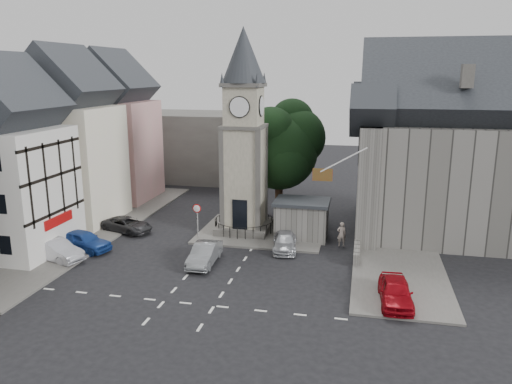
% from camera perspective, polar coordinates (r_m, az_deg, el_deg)
% --- Properties ---
extents(ground, '(120.00, 120.00, 0.00)m').
position_cam_1_polar(ground, '(34.20, -4.52, -8.61)').
color(ground, black).
rests_on(ground, ground).
extents(pavement_west, '(6.00, 30.00, 0.14)m').
position_cam_1_polar(pavement_west, '(44.24, -17.94, -3.94)').
color(pavement_west, '#595651').
rests_on(pavement_west, ground).
extents(pavement_east, '(6.00, 26.00, 0.14)m').
position_cam_1_polar(pavement_east, '(40.44, 15.52, -5.42)').
color(pavement_east, '#595651').
rests_on(pavement_east, ground).
extents(central_island, '(10.00, 8.00, 0.16)m').
position_cam_1_polar(central_island, '(41.10, 0.72, -4.58)').
color(central_island, '#595651').
rests_on(central_island, ground).
extents(road_markings, '(20.00, 8.00, 0.01)m').
position_cam_1_polar(road_markings, '(29.44, -7.68, -12.51)').
color(road_markings, silver).
rests_on(road_markings, ground).
extents(clock_tower, '(4.86, 4.86, 16.25)m').
position_cam_1_polar(clock_tower, '(39.66, -1.39, 6.67)').
color(clock_tower, '#4C4944').
rests_on(clock_tower, ground).
extents(stone_shelter, '(4.30, 3.30, 3.08)m').
position_cam_1_polar(stone_shelter, '(39.69, 5.26, -3.08)').
color(stone_shelter, '#5F5C57').
rests_on(stone_shelter, ground).
extents(town_tree, '(7.20, 7.20, 10.80)m').
position_cam_1_polar(town_tree, '(44.27, 2.70, 5.89)').
color(town_tree, black).
rests_on(town_tree, ground).
extents(warning_sign_post, '(0.70, 0.19, 2.85)m').
position_cam_1_polar(warning_sign_post, '(39.36, -6.76, -2.53)').
color(warning_sign_post, black).
rests_on(warning_sign_post, ground).
extents(terrace_pink, '(8.10, 7.60, 12.80)m').
position_cam_1_polar(terrace_pink, '(52.89, -15.87, 6.23)').
color(terrace_pink, pink).
rests_on(terrace_pink, ground).
extents(terrace_cream, '(8.10, 7.60, 12.80)m').
position_cam_1_polar(terrace_cream, '(46.06, -20.53, 4.85)').
color(terrace_cream, '#F2EDCB').
rests_on(terrace_cream, ground).
extents(terrace_tudor, '(8.10, 7.60, 12.00)m').
position_cam_1_polar(terrace_tudor, '(39.73, -26.65, 2.42)').
color(terrace_tudor, silver).
rests_on(terrace_tudor, ground).
extents(backdrop_west, '(20.00, 10.00, 8.00)m').
position_cam_1_polar(backdrop_west, '(62.68, -7.73, 5.32)').
color(backdrop_west, '#4C4944').
rests_on(backdrop_west, ground).
extents(east_building, '(14.40, 11.40, 12.60)m').
position_cam_1_polar(east_building, '(42.25, 20.73, 3.68)').
color(east_building, '#5F5C57').
rests_on(east_building, ground).
extents(east_boundary_wall, '(0.40, 16.00, 0.90)m').
position_cam_1_polar(east_boundary_wall, '(42.14, 11.61, -3.87)').
color(east_boundary_wall, '#5F5C57').
rests_on(east_boundary_wall, ground).
extents(flagpole, '(3.68, 0.10, 2.74)m').
position_cam_1_polar(flagpole, '(34.78, 9.96, 3.63)').
color(flagpole, white).
rests_on(flagpole, ground).
extents(car_west_blue, '(4.72, 2.79, 1.51)m').
position_cam_1_polar(car_west_blue, '(39.11, -19.11, -5.27)').
color(car_west_blue, navy).
rests_on(car_west_blue, ground).
extents(car_west_silver, '(4.71, 2.89, 1.46)m').
position_cam_1_polar(car_west_silver, '(37.84, -21.89, -6.18)').
color(car_west_silver, '#B0B1B9').
rests_on(car_west_silver, ground).
extents(car_west_grey, '(4.81, 3.27, 1.22)m').
position_cam_1_polar(car_west_grey, '(42.53, -14.51, -3.64)').
color(car_west_grey, '#2C2C2E').
rests_on(car_west_grey, ground).
extents(car_island_silver, '(1.64, 4.38, 1.43)m').
position_cam_1_polar(car_island_silver, '(34.66, -5.90, -7.06)').
color(car_island_silver, gray).
rests_on(car_island_silver, ground).
extents(car_island_east, '(2.28, 4.39, 1.22)m').
position_cam_1_polar(car_island_east, '(37.26, 3.30, -5.69)').
color(car_island_east, '#ACAFB5').
rests_on(car_island_east, ground).
extents(car_east_red, '(2.01, 4.50, 1.50)m').
position_cam_1_polar(car_east_red, '(29.92, 15.65, -10.90)').
color(car_east_red, '#9F0812').
rests_on(car_east_red, ground).
extents(pedestrian, '(0.76, 0.57, 1.89)m').
position_cam_1_polar(pedestrian, '(38.36, 9.75, -4.76)').
color(pedestrian, beige).
rests_on(pedestrian, ground).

